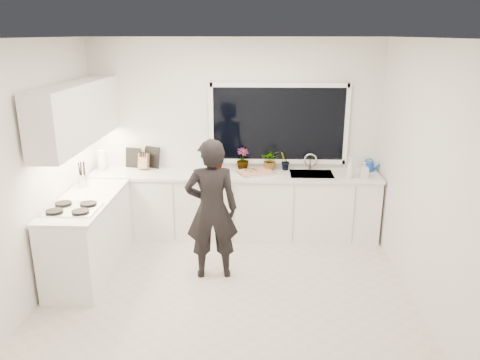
{
  "coord_description": "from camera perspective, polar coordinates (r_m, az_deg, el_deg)",
  "views": [
    {
      "loc": [
        0.31,
        -4.66,
        2.74
      ],
      "look_at": [
        0.12,
        0.4,
        1.15
      ],
      "focal_mm": 35.0,
      "sensor_mm": 36.0,
      "label": 1
    }
  ],
  "objects": [
    {
      "name": "stovetop",
      "position": [
        5.38,
        -19.82,
        -3.25
      ],
      "size": [
        0.56,
        0.48,
        0.03
      ],
      "primitive_type": "cube",
      "color": "black",
      "rests_on": "countertop_left"
    },
    {
      "name": "knife_block",
      "position": [
        6.67,
        -11.66,
        2.21
      ],
      "size": [
        0.14,
        0.12,
        0.22
      ],
      "primitive_type": "cube",
      "rotation": [
        0.0,
        0.0,
        -0.13
      ],
      "color": "olive",
      "rests_on": "countertop_back"
    },
    {
      "name": "utensil_crock",
      "position": [
        6.12,
        -18.59,
        -0.01
      ],
      "size": [
        0.14,
        0.14,
        0.16
      ],
      "primitive_type": "cylinder",
      "rotation": [
        0.0,
        0.0,
        0.1
      ],
      "color": "silver",
      "rests_on": "countertop_left"
    },
    {
      "name": "pizza",
      "position": [
        6.34,
        1.89,
        1.04
      ],
      "size": [
        0.54,
        0.47,
        0.01
      ],
      "primitive_type": "cube",
      "rotation": [
        0.0,
        0.0,
        0.38
      ],
      "color": "red",
      "rests_on": "pizza_tray"
    },
    {
      "name": "faucet",
      "position": [
        6.58,
        8.56,
        2.17
      ],
      "size": [
        0.03,
        0.03,
        0.22
      ],
      "primitive_type": "cylinder",
      "color": "silver",
      "rests_on": "countertop_back"
    },
    {
      "name": "ceiling",
      "position": [
        4.67,
        -1.7,
        17.07
      ],
      "size": [
        4.0,
        3.5,
        0.02
      ],
      "primitive_type": "cube",
      "color": "white",
      "rests_on": "wall_back"
    },
    {
      "name": "floor",
      "position": [
        5.42,
        -1.43,
        -13.07
      ],
      "size": [
        4.0,
        3.5,
        0.02
      ],
      "primitive_type": "cube",
      "color": "beige",
      "rests_on": "ground"
    },
    {
      "name": "wall_back",
      "position": [
        6.57,
        -0.58,
        5.23
      ],
      "size": [
        4.0,
        0.02,
        2.7
      ],
      "primitive_type": "cube",
      "color": "white",
      "rests_on": "ground"
    },
    {
      "name": "paper_towel_roll",
      "position": [
        6.78,
        -16.48,
        2.29
      ],
      "size": [
        0.14,
        0.14,
        0.26
      ],
      "primitive_type": "cylinder",
      "rotation": [
        0.0,
        0.0,
        0.33
      ],
      "color": "silver",
      "rests_on": "countertop_back"
    },
    {
      "name": "upper_cabinets",
      "position": [
        5.82,
        -19.17,
        7.69
      ],
      "size": [
        0.34,
        2.1,
        0.7
      ],
      "primitive_type": "cube",
      "color": "white",
      "rests_on": "wall_left"
    },
    {
      "name": "base_cabinets_left",
      "position": [
        5.85,
        -17.91,
        -6.6
      ],
      "size": [
        0.58,
        1.6,
        0.88
      ],
      "primitive_type": "cube",
      "color": "white",
      "rests_on": "floor"
    },
    {
      "name": "countertop_back",
      "position": [
        6.38,
        -0.71,
        0.67
      ],
      "size": [
        3.94,
        0.62,
        0.04
      ],
      "primitive_type": "cube",
      "color": "silver",
      "rests_on": "base_cabinets_back"
    },
    {
      "name": "window",
      "position": [
        6.5,
        4.73,
        6.83
      ],
      "size": [
        1.8,
        0.02,
        1.0
      ],
      "primitive_type": "cube",
      "color": "black",
      "rests_on": "wall_back"
    },
    {
      "name": "sink",
      "position": [
        6.43,
        8.69,
        0.33
      ],
      "size": [
        0.58,
        0.42,
        0.14
      ],
      "primitive_type": "cube",
      "color": "silver",
      "rests_on": "countertop_back"
    },
    {
      "name": "pizza_tray",
      "position": [
        6.34,
        1.89,
        0.89
      ],
      "size": [
        0.59,
        0.52,
        0.03
      ],
      "primitive_type": "cube",
      "rotation": [
        0.0,
        0.0,
        0.38
      ],
      "color": "silver",
      "rests_on": "countertop_back"
    },
    {
      "name": "person",
      "position": [
        5.33,
        -3.48,
        -3.62
      ],
      "size": [
        0.65,
        0.47,
        1.65
      ],
      "primitive_type": "imported",
      "rotation": [
        0.0,
        0.0,
        3.27
      ],
      "color": "black",
      "rests_on": "floor"
    },
    {
      "name": "base_cabinets_back",
      "position": [
        6.53,
        -0.69,
        -3.17
      ],
      "size": [
        3.92,
        0.58,
        0.88
      ],
      "primitive_type": "cube",
      "color": "white",
      "rests_on": "floor"
    },
    {
      "name": "countertop_left",
      "position": [
        5.69,
        -18.33,
        -2.35
      ],
      "size": [
        0.62,
        1.6,
        0.04
      ],
      "primitive_type": "cube",
      "color": "silver",
      "rests_on": "base_cabinets_left"
    },
    {
      "name": "soap_bottles",
      "position": [
        6.33,
        13.97,
        1.36
      ],
      "size": [
        0.3,
        0.14,
        0.27
      ],
      "color": "#D8BF66",
      "rests_on": "countertop_back"
    },
    {
      "name": "wall_left",
      "position": [
        5.38,
        -23.43,
        1.01
      ],
      "size": [
        0.02,
        3.5,
        2.7
      ],
      "primitive_type": "cube",
      "color": "white",
      "rests_on": "ground"
    },
    {
      "name": "watering_can",
      "position": [
        6.69,
        15.41,
        1.59
      ],
      "size": [
        0.17,
        0.17,
        0.13
      ],
      "primitive_type": "cylinder",
      "rotation": [
        0.0,
        0.0,
        0.28
      ],
      "color": "#1244AF",
      "rests_on": "countertop_back"
    },
    {
      "name": "herb_plants",
      "position": [
        6.49,
        2.14,
        2.48
      ],
      "size": [
        1.08,
        0.24,
        0.31
      ],
      "color": "#26662D",
      "rests_on": "countertop_back"
    },
    {
      "name": "wall_right",
      "position": [
        5.15,
        21.37,
        0.56
      ],
      "size": [
        0.02,
        3.5,
        2.7
      ],
      "primitive_type": "cube",
      "color": "white",
      "rests_on": "ground"
    },
    {
      "name": "picture_frame_small",
      "position": [
        6.73,
        -10.69,
        2.76
      ],
      "size": [
        0.24,
        0.12,
        0.3
      ],
      "primitive_type": "cube",
      "rotation": [
        0.0,
        0.0,
        -0.43
      ],
      "color": "black",
      "rests_on": "countertop_back"
    },
    {
      "name": "picture_frame_large",
      "position": [
        6.8,
        -12.91,
        2.68
      ],
      "size": [
        0.22,
        0.07,
        0.28
      ],
      "primitive_type": "cube",
      "rotation": [
        0.0,
        0.0,
        -0.22
      ],
      "color": "black",
      "rests_on": "countertop_back"
    }
  ]
}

